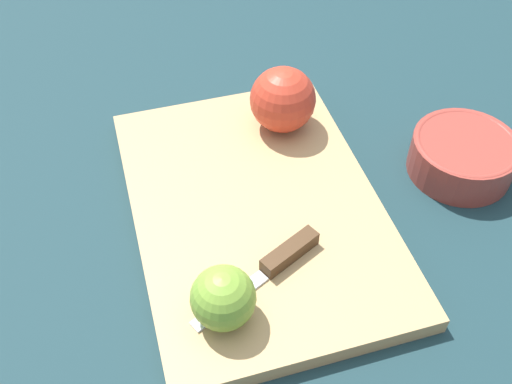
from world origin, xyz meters
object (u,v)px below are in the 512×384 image
at_px(knife, 281,259).
at_px(bowl, 463,154).
at_px(apple_half_right, 223,298).
at_px(apple_half_left, 283,99).

relative_size(knife, bowl, 1.26).
bearing_deg(apple_half_right, apple_half_left, 123.36).
height_order(apple_half_left, bowl, apple_half_left).
distance_m(knife, bowl, 0.29).
bearing_deg(bowl, knife, -79.99).
bearing_deg(apple_half_left, bowl, -163.66).
distance_m(apple_half_left, apple_half_right, 0.31).
distance_m(apple_half_left, bowl, 0.25).
xyz_separation_m(apple_half_left, apple_half_right, (0.24, -0.19, -0.01)).
bearing_deg(apple_half_left, apple_half_right, 109.33).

